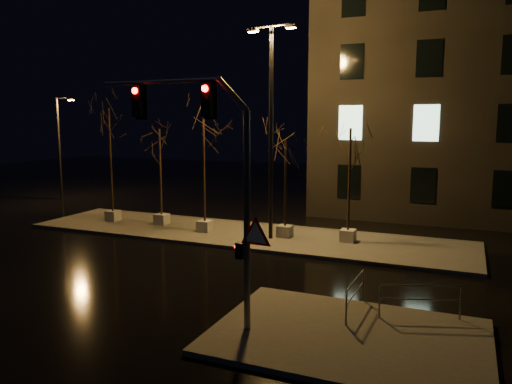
% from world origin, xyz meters
% --- Properties ---
extents(ground, '(90.00, 90.00, 0.00)m').
position_xyz_m(ground, '(0.00, 0.00, 0.00)').
color(ground, black).
rests_on(ground, ground).
extents(median, '(22.00, 5.00, 0.15)m').
position_xyz_m(median, '(0.00, 6.00, 0.07)').
color(median, '#4D4B45').
rests_on(median, ground).
extents(sidewalk_corner, '(7.00, 5.00, 0.15)m').
position_xyz_m(sidewalk_corner, '(7.50, -3.50, 0.07)').
color(sidewalk_corner, '#4D4B45').
rests_on(sidewalk_corner, ground).
extents(tree_0, '(1.80, 1.80, 6.30)m').
position_xyz_m(tree_0, '(-7.73, 5.97, 4.93)').
color(tree_0, '#AAA79E').
rests_on(tree_0, median).
extents(tree_1, '(1.80, 1.80, 5.18)m').
position_xyz_m(tree_1, '(-4.71, 6.20, 4.08)').
color(tree_1, '#AAA79E').
rests_on(tree_1, median).
extents(tree_2, '(1.80, 1.80, 5.83)m').
position_xyz_m(tree_2, '(-1.75, 5.56, 4.57)').
color(tree_2, '#AAA79E').
rests_on(tree_2, median).
extents(tree_3, '(1.80, 1.80, 4.69)m').
position_xyz_m(tree_3, '(2.31, 6.05, 3.71)').
color(tree_3, '#AAA79E').
rests_on(tree_3, median).
extents(tree_4, '(1.80, 1.80, 5.29)m').
position_xyz_m(tree_4, '(5.26, 6.34, 4.17)').
color(tree_4, '#AAA79E').
rests_on(tree_4, median).
extents(traffic_signal_mast, '(5.43, 0.48, 6.64)m').
position_xyz_m(traffic_signal_mast, '(3.86, -4.15, 4.51)').
color(traffic_signal_mast, slate).
rests_on(traffic_signal_mast, sidewalk_corner).
extents(streetlight_main, '(2.43, 0.60, 9.69)m').
position_xyz_m(streetlight_main, '(1.77, 5.57, 5.74)').
color(streetlight_main, black).
rests_on(streetlight_main, median).
extents(streetlight_far, '(1.40, 0.50, 7.21)m').
position_xyz_m(streetlight_far, '(-16.47, 11.30, 3.96)').
color(streetlight_far, black).
rests_on(streetlight_far, ground).
extents(guard_rail_a, '(2.15, 0.77, 0.98)m').
position_xyz_m(guard_rail_a, '(9.11, -1.71, 0.79)').
color(guard_rail_a, slate).
rests_on(guard_rail_a, sidewalk_corner).
extents(guard_rail_b, '(0.10, 2.10, 1.00)m').
position_xyz_m(guard_rail_b, '(7.34, -1.94, 0.79)').
color(guard_rail_b, slate).
rests_on(guard_rail_b, sidewalk_corner).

